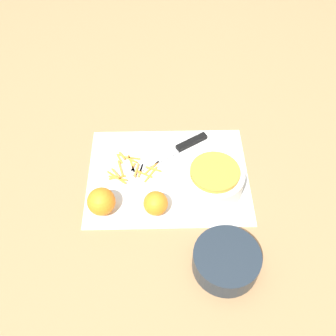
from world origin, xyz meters
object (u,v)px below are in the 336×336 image
Objects in this scene: bowl_speckled at (214,180)px; orange_left at (101,201)px; orange_right at (156,203)px; bowl_dark at (226,261)px; knife at (183,147)px.

bowl_speckled is 2.16× the size of orange_left.
bowl_speckled is 2.48× the size of orange_right.
orange_right is (0.17, -0.17, 0.01)m from bowl_dark.
knife is 0.25m from orange_right.
orange_right is at bearing 177.74° from orange_left.
orange_left is (0.32, -0.17, 0.01)m from bowl_dark.
orange_left reaches higher than orange_right.
bowl_dark is at bearing 136.11° from orange_right.
orange_left is at bearing 11.80° from bowl_speckled.
bowl_dark is (-0.01, 0.24, -0.02)m from bowl_speckled.
orange_right is at bearing 38.17° from knife.
bowl_dark is 2.16× the size of orange_left.
orange_left is at bearing -2.26° from orange_right.
knife is at bearing -77.28° from bowl_dark.
knife is at bearing -63.28° from bowl_speckled.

